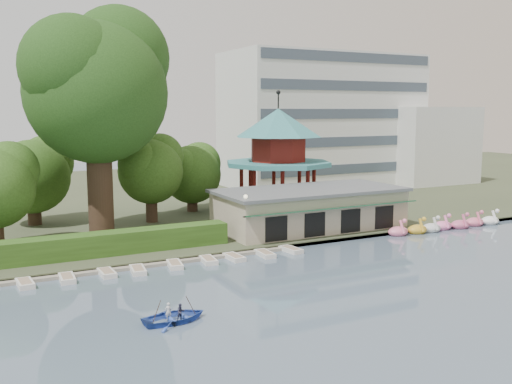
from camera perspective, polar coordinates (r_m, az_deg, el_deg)
ground_plane at (r=33.93m, az=11.19°, el=-12.53°), size 220.00×220.00×0.00m
shore at (r=80.16m, az=-12.45°, el=-0.41°), size 220.00×70.00×0.40m
embankment at (r=47.99m, az=-1.75°, el=-6.00°), size 220.00×0.60×0.30m
dock at (r=44.29m, az=-15.99°, el=-7.58°), size 34.00×1.60×0.24m
boathouse at (r=56.29m, az=5.41°, el=-1.61°), size 18.60×9.39×3.90m
pavilion at (r=65.26m, az=2.22°, el=4.29°), size 12.40×12.40×13.50m
office_building at (r=90.60m, az=8.41°, el=6.72°), size 38.00×18.00×20.00m
hedge at (r=46.74m, az=-20.47°, el=-5.46°), size 30.00×2.00×1.80m
lamp_post at (r=49.46m, az=-1.04°, el=-1.79°), size 0.36×0.36×4.28m
big_tree at (r=54.17m, az=-15.57°, el=10.68°), size 14.04×13.09×21.22m
small_trees at (r=57.66m, az=-19.20°, el=1.50°), size 39.92×17.20×9.13m
swan_boats at (r=60.48m, az=18.46°, el=-3.22°), size 14.42×2.18×1.92m
moored_rowboats at (r=43.09m, az=-14.78°, el=-7.89°), size 32.35×2.70×0.36m
rowboat_with_passengers at (r=33.34m, az=-8.15°, el=-11.85°), size 5.38×3.99×2.01m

